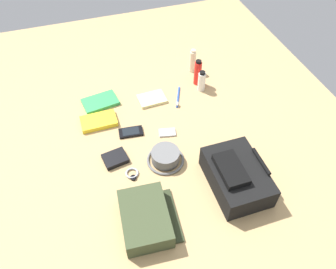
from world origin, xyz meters
name	(u,v)px	position (x,y,z in m)	size (l,w,h in m)	color
ground_plane	(168,141)	(0.00, 0.00, -0.01)	(2.64, 2.02, 0.02)	tan
backpack	(236,176)	(0.34, 0.20, 0.06)	(0.32, 0.22, 0.14)	black
toiletry_pouch	(146,218)	(0.40, -0.22, 0.04)	(0.27, 0.25, 0.09)	#384228
bucket_hat	(165,157)	(0.12, -0.05, 0.03)	(0.18, 0.18, 0.06)	slate
lotion_bottle	(193,61)	(-0.49, 0.32, 0.07)	(0.04, 0.04, 0.15)	beige
sunscreen_spray	(198,73)	(-0.37, 0.30, 0.08)	(0.04, 0.04, 0.16)	red
toothpaste_tube	(202,81)	(-0.31, 0.30, 0.06)	(0.04, 0.04, 0.13)	white
paperback_novel	(100,102)	(-0.37, -0.28, 0.01)	(0.15, 0.21, 0.02)	#2D934C
travel_guidebook	(99,121)	(-0.23, -0.31, 0.01)	(0.11, 0.19, 0.02)	yellow
cell_phone	(131,132)	(-0.10, -0.17, 0.01)	(0.08, 0.13, 0.01)	black
media_player	(167,133)	(-0.04, 0.01, 0.01)	(0.07, 0.09, 0.01)	#B7B7BC
wristwatch	(132,174)	(0.15, -0.22, 0.01)	(0.07, 0.06, 0.01)	#99999E
toothbrush	(178,98)	(-0.27, 0.15, 0.01)	(0.16, 0.08, 0.02)	blue
wallet	(115,158)	(0.04, -0.28, 0.01)	(0.09, 0.11, 0.02)	black
notepad	(152,99)	(-0.31, 0.01, 0.01)	(0.11, 0.15, 0.02)	beige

